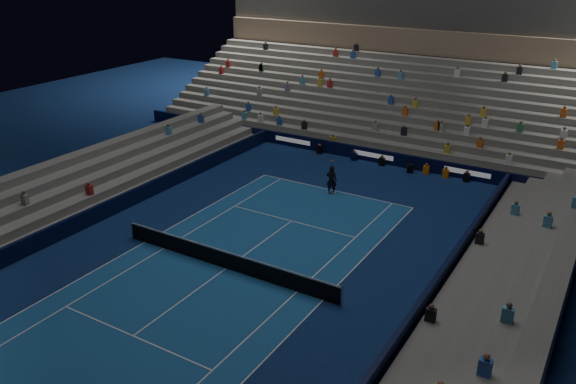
# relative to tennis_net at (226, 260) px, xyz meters

# --- Properties ---
(ground) EXTENTS (90.00, 90.00, 0.00)m
(ground) POSITION_rel_tennis_net_xyz_m (0.00, 0.00, -0.50)
(ground) COLOR #0D214F
(ground) RESTS_ON ground
(court_surface) EXTENTS (10.97, 23.77, 0.01)m
(court_surface) POSITION_rel_tennis_net_xyz_m (0.00, 0.00, -0.50)
(court_surface) COLOR #19508D
(court_surface) RESTS_ON ground
(sponsor_barrier_far) EXTENTS (44.00, 0.25, 1.00)m
(sponsor_barrier_far) POSITION_rel_tennis_net_xyz_m (0.00, 18.50, -0.00)
(sponsor_barrier_far) COLOR black
(sponsor_barrier_far) RESTS_ON ground
(sponsor_barrier_east) EXTENTS (0.25, 37.00, 1.00)m
(sponsor_barrier_east) POSITION_rel_tennis_net_xyz_m (9.70, 0.00, -0.00)
(sponsor_barrier_east) COLOR black
(sponsor_barrier_east) RESTS_ON ground
(sponsor_barrier_west) EXTENTS (0.25, 37.00, 1.00)m
(sponsor_barrier_west) POSITION_rel_tennis_net_xyz_m (-9.70, 0.00, -0.00)
(sponsor_barrier_west) COLOR black
(sponsor_barrier_west) RESTS_ON ground
(grandstand_main) EXTENTS (44.00, 15.20, 11.20)m
(grandstand_main) POSITION_rel_tennis_net_xyz_m (0.00, 27.90, 2.87)
(grandstand_main) COLOR slate
(grandstand_main) RESTS_ON ground
(grandstand_east) EXTENTS (5.00, 37.00, 2.50)m
(grandstand_east) POSITION_rel_tennis_net_xyz_m (13.17, 0.00, 0.41)
(grandstand_east) COLOR slate
(grandstand_east) RESTS_ON ground
(grandstand_west) EXTENTS (5.00, 37.00, 2.50)m
(grandstand_west) POSITION_rel_tennis_net_xyz_m (-13.17, 0.00, 0.41)
(grandstand_west) COLOR slate
(grandstand_west) RESTS_ON ground
(tennis_net) EXTENTS (12.90, 0.10, 1.10)m
(tennis_net) POSITION_rel_tennis_net_xyz_m (0.00, 0.00, 0.00)
(tennis_net) COLOR #B2B2B7
(tennis_net) RESTS_ON ground
(tennis_player) EXTENTS (0.77, 0.58, 1.92)m
(tennis_player) POSITION_rel_tennis_net_xyz_m (0.09, 11.33, 0.45)
(tennis_player) COLOR black
(tennis_player) RESTS_ON ground
(broadcast_camera) EXTENTS (0.61, 0.97, 0.59)m
(broadcast_camera) POSITION_rel_tennis_net_xyz_m (3.11, 17.79, -0.20)
(broadcast_camera) COLOR black
(broadcast_camera) RESTS_ON ground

